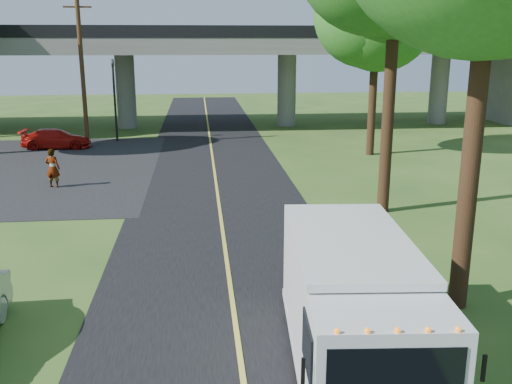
{
  "coord_description": "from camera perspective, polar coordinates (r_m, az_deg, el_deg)",
  "views": [
    {
      "loc": [
        -0.72,
        -11.3,
        6.31
      ],
      "look_at": [
        1.06,
        6.33,
        1.6
      ],
      "focal_mm": 40.0,
      "sensor_mm": 36.0,
      "label": 1
    }
  ],
  "objects": [
    {
      "name": "lane_line",
      "position": [
        22.21,
        -3.68,
        -1.57
      ],
      "size": [
        0.12,
        90.0,
        0.01
      ],
      "primitive_type": "cube",
      "color": "gold",
      "rests_on": "road"
    },
    {
      "name": "road",
      "position": [
        22.22,
        -3.68,
        -1.62
      ],
      "size": [
        7.0,
        90.0,
        0.02
      ],
      "primitive_type": "cube",
      "color": "black",
      "rests_on": "ground"
    },
    {
      "name": "traffic_signal",
      "position": [
        37.79,
        -13.99,
        9.73
      ],
      "size": [
        0.18,
        0.22,
        5.2
      ],
      "color": "black",
      "rests_on": "ground"
    },
    {
      "name": "red_sedan",
      "position": [
        36.61,
        -19.35,
        5.05
      ],
      "size": [
        4.05,
        1.67,
        1.17
      ],
      "primitive_type": "imported",
      "rotation": [
        0.0,
        0.0,
        1.56
      ],
      "color": "#A00F09",
      "rests_on": "ground"
    },
    {
      "name": "pedestrian",
      "position": [
        26.67,
        -19.66,
        2.26
      ],
      "size": [
        0.72,
        0.55,
        1.76
      ],
      "primitive_type": "imported",
      "rotation": [
        0.0,
        0.0,
        2.92
      ],
      "color": "gray",
      "rests_on": "ground"
    },
    {
      "name": "ground",
      "position": [
        12.96,
        -1.9,
        -14.26
      ],
      "size": [
        120.0,
        120.0,
        0.0
      ],
      "primitive_type": "plane",
      "color": "#2D4F1C",
      "rests_on": "ground"
    },
    {
      "name": "step_van",
      "position": [
        11.27,
        9.71,
        -11.07
      ],
      "size": [
        2.73,
        6.36,
        2.61
      ],
      "rotation": [
        0.0,
        0.0,
        -0.07
      ],
      "color": "silver",
      "rests_on": "ground"
    },
    {
      "name": "tree_right_far",
      "position": [
        32.74,
        12.51,
        18.04
      ],
      "size": [
        5.77,
        5.67,
        10.99
      ],
      "color": "#382314",
      "rests_on": "ground"
    },
    {
      "name": "overpass",
      "position": [
        43.34,
        -4.94,
        12.51
      ],
      "size": [
        54.0,
        10.0,
        7.3
      ],
      "color": "slate",
      "rests_on": "ground"
    },
    {
      "name": "utility_pole",
      "position": [
        35.98,
        -16.98,
        11.52
      ],
      "size": [
        1.6,
        0.26,
        9.0
      ],
      "color": "#472D19",
      "rests_on": "ground"
    }
  ]
}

